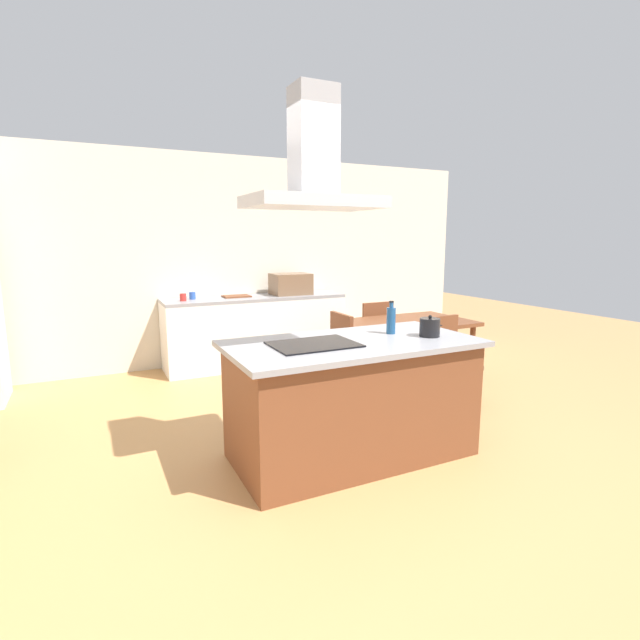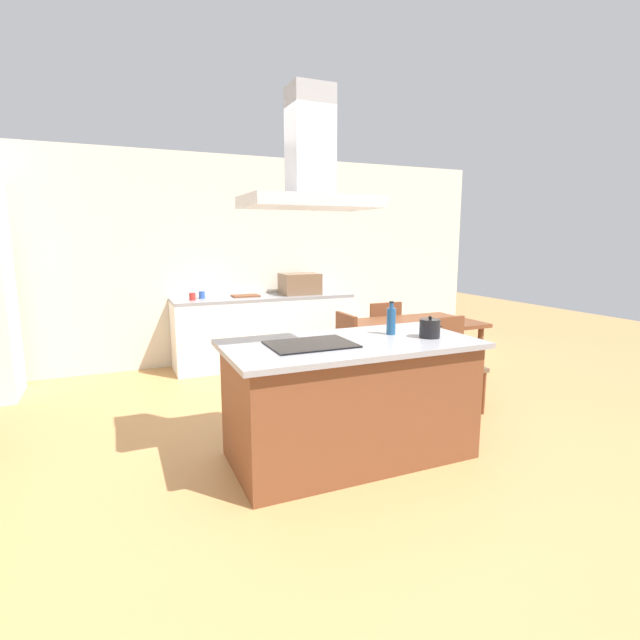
{
  "view_description": "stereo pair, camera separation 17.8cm",
  "coord_description": "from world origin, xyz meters",
  "px_view_note": "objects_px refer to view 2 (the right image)",
  "views": [
    {
      "loc": [
        -1.74,
        -2.98,
        1.66
      ],
      "look_at": [
        -0.07,
        0.4,
        1.0
      ],
      "focal_mm": 26.68,
      "sensor_mm": 36.0,
      "label": 1
    },
    {
      "loc": [
        -1.57,
        -3.05,
        1.66
      ],
      "look_at": [
        -0.07,
        0.4,
        1.0
      ],
      "focal_mm": 26.68,
      "sensor_mm": 36.0,
      "label": 2
    }
  ],
  "objects_px": {
    "coffee_mug_blue": "(202,295)",
    "chair_facing_island": "(451,357)",
    "tea_kettle": "(430,328)",
    "olive_oil_bottle": "(391,320)",
    "coffee_mug_red": "(192,297)",
    "chair_facing_back_wall": "(381,333)",
    "cutting_board": "(246,296)",
    "cooktop": "(311,344)",
    "dining_table": "(413,329)",
    "range_hood": "(310,170)",
    "countertop_microwave": "(300,284)",
    "chair_at_left_end": "(337,351)"
  },
  "relations": [
    {
      "from": "coffee_mug_blue",
      "to": "chair_facing_island",
      "type": "bearing_deg",
      "value": -50.98
    },
    {
      "from": "tea_kettle",
      "to": "olive_oil_bottle",
      "type": "relative_size",
      "value": 0.79
    },
    {
      "from": "coffee_mug_blue",
      "to": "coffee_mug_red",
      "type": "bearing_deg",
      "value": -138.96
    },
    {
      "from": "coffee_mug_red",
      "to": "chair_facing_back_wall",
      "type": "bearing_deg",
      "value": -24.77
    },
    {
      "from": "coffee_mug_red",
      "to": "cutting_board",
      "type": "bearing_deg",
      "value": 8.03
    },
    {
      "from": "cooktop",
      "to": "dining_table",
      "type": "relative_size",
      "value": 0.43
    },
    {
      "from": "coffee_mug_red",
      "to": "chair_facing_island",
      "type": "distance_m",
      "value": 3.13
    },
    {
      "from": "cooktop",
      "to": "range_hood",
      "type": "height_order",
      "value": "range_hood"
    },
    {
      "from": "chair_facing_island",
      "to": "chair_facing_back_wall",
      "type": "distance_m",
      "value": 1.33
    },
    {
      "from": "tea_kettle",
      "to": "range_hood",
      "type": "xyz_separation_m",
      "value": [
        -0.93,
        0.12,
        1.13
      ]
    },
    {
      "from": "olive_oil_bottle",
      "to": "coffee_mug_blue",
      "type": "xyz_separation_m",
      "value": [
        -0.98,
        2.85,
        -0.07
      ]
    },
    {
      "from": "coffee_mug_blue",
      "to": "chair_facing_back_wall",
      "type": "relative_size",
      "value": 0.1
    },
    {
      "from": "cooktop",
      "to": "olive_oil_bottle",
      "type": "height_order",
      "value": "olive_oil_bottle"
    },
    {
      "from": "countertop_microwave",
      "to": "chair_facing_island",
      "type": "height_order",
      "value": "countertop_microwave"
    },
    {
      "from": "tea_kettle",
      "to": "range_hood",
      "type": "relative_size",
      "value": 0.23
    },
    {
      "from": "coffee_mug_blue",
      "to": "dining_table",
      "type": "bearing_deg",
      "value": -41.78
    },
    {
      "from": "olive_oil_bottle",
      "to": "tea_kettle",
      "type": "bearing_deg",
      "value": -46.95
    },
    {
      "from": "cooktop",
      "to": "chair_facing_back_wall",
      "type": "relative_size",
      "value": 0.67
    },
    {
      "from": "cutting_board",
      "to": "dining_table",
      "type": "distance_m",
      "value": 2.24
    },
    {
      "from": "tea_kettle",
      "to": "countertop_microwave",
      "type": "distance_m",
      "value": 3.0
    },
    {
      "from": "chair_at_left_end",
      "to": "coffee_mug_blue",
      "type": "bearing_deg",
      "value": 120.74
    },
    {
      "from": "olive_oil_bottle",
      "to": "cooktop",
      "type": "bearing_deg",
      "value": -172.04
    },
    {
      "from": "cooktop",
      "to": "tea_kettle",
      "type": "relative_size",
      "value": 2.88
    },
    {
      "from": "tea_kettle",
      "to": "countertop_microwave",
      "type": "height_order",
      "value": "countertop_microwave"
    },
    {
      "from": "olive_oil_bottle",
      "to": "countertop_microwave",
      "type": "xyz_separation_m",
      "value": [
        0.3,
        2.78,
        0.03
      ]
    },
    {
      "from": "tea_kettle",
      "to": "chair_at_left_end",
      "type": "bearing_deg",
      "value": 96.67
    },
    {
      "from": "cooktop",
      "to": "chair_facing_island",
      "type": "height_order",
      "value": "cooktop"
    },
    {
      "from": "coffee_mug_blue",
      "to": "dining_table",
      "type": "height_order",
      "value": "coffee_mug_blue"
    },
    {
      "from": "countertop_microwave",
      "to": "olive_oil_bottle",
      "type": "bearing_deg",
      "value": -96.19
    },
    {
      "from": "countertop_microwave",
      "to": "range_hood",
      "type": "bearing_deg",
      "value": -109.65
    },
    {
      "from": "cutting_board",
      "to": "chair_facing_island",
      "type": "bearing_deg",
      "value": -59.63
    },
    {
      "from": "range_hood",
      "to": "cooktop",
      "type": "bearing_deg",
      "value": 0.0
    },
    {
      "from": "chair_facing_back_wall",
      "to": "chair_at_left_end",
      "type": "bearing_deg",
      "value": -143.99
    },
    {
      "from": "chair_facing_back_wall",
      "to": "range_hood",
      "type": "relative_size",
      "value": 0.99
    },
    {
      "from": "cutting_board",
      "to": "cooktop",
      "type": "bearing_deg",
      "value": -95.74
    },
    {
      "from": "cooktop",
      "to": "tea_kettle",
      "type": "bearing_deg",
      "value": -7.38
    },
    {
      "from": "countertop_microwave",
      "to": "chair_at_left_end",
      "type": "distance_m",
      "value": 1.78
    },
    {
      "from": "chair_at_left_end",
      "to": "range_hood",
      "type": "distance_m",
      "value": 2.14
    },
    {
      "from": "coffee_mug_blue",
      "to": "cutting_board",
      "type": "bearing_deg",
      "value": -2.04
    },
    {
      "from": "coffee_mug_blue",
      "to": "chair_facing_back_wall",
      "type": "distance_m",
      "value": 2.27
    },
    {
      "from": "tea_kettle",
      "to": "coffee_mug_blue",
      "type": "xyz_separation_m",
      "value": [
        -1.19,
        3.07,
        -0.03
      ]
    },
    {
      "from": "dining_table",
      "to": "chair_facing_island",
      "type": "xyz_separation_m",
      "value": [
        0.0,
        -0.67,
        -0.16
      ]
    },
    {
      "from": "coffee_mug_blue",
      "to": "tea_kettle",
      "type": "bearing_deg",
      "value": -68.77
    },
    {
      "from": "coffee_mug_red",
      "to": "coffee_mug_blue",
      "type": "relative_size",
      "value": 1.0
    },
    {
      "from": "cutting_board",
      "to": "dining_table",
      "type": "bearing_deg",
      "value": -50.93
    },
    {
      "from": "cutting_board",
      "to": "range_hood",
      "type": "xyz_separation_m",
      "value": [
        -0.29,
        -2.93,
        1.19
      ]
    },
    {
      "from": "countertop_microwave",
      "to": "chair_facing_back_wall",
      "type": "height_order",
      "value": "countertop_microwave"
    },
    {
      "from": "olive_oil_bottle",
      "to": "range_hood",
      "type": "bearing_deg",
      "value": -172.04
    },
    {
      "from": "countertop_microwave",
      "to": "dining_table",
      "type": "height_order",
      "value": "countertop_microwave"
    },
    {
      "from": "cooktop",
      "to": "chair_facing_island",
      "type": "distance_m",
      "value": 1.82
    }
  ]
}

